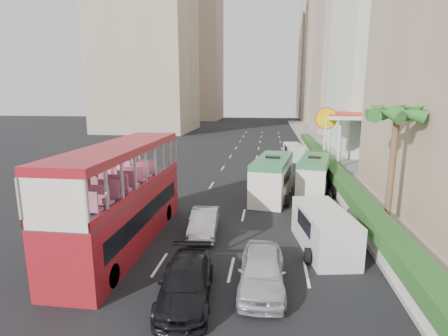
% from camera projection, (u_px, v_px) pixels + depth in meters
% --- Properties ---
extents(ground_plane, '(200.00, 200.00, 0.00)m').
position_uv_depth(ground_plane, '(244.00, 250.00, 16.97)').
color(ground_plane, black).
rests_on(ground_plane, ground).
extents(double_decker_bus, '(2.50, 11.00, 5.06)m').
position_uv_depth(double_decker_bus, '(123.00, 195.00, 17.21)').
color(double_decker_bus, maroon).
rests_on(double_decker_bus, ground).
extents(car_silver_lane_a, '(1.68, 4.07, 1.31)m').
position_uv_depth(car_silver_lane_a, '(204.00, 234.00, 18.97)').
color(car_silver_lane_a, silver).
rests_on(car_silver_lane_a, ground).
extents(car_silver_lane_b, '(1.81, 4.41, 1.50)m').
position_uv_depth(car_silver_lane_b, '(262.00, 288.00, 13.65)').
color(car_silver_lane_b, silver).
rests_on(car_silver_lane_b, ground).
extents(car_black, '(2.38, 4.78, 1.34)m').
position_uv_depth(car_black, '(186.00, 299.00, 12.88)').
color(car_black, black).
rests_on(car_black, ground).
extents(van_asset, '(2.54, 4.95, 1.34)m').
position_uv_depth(van_asset, '(273.00, 172.00, 34.09)').
color(van_asset, silver).
rests_on(van_asset, ground).
extents(minibus_near, '(3.24, 6.89, 2.94)m').
position_uv_depth(minibus_near, '(272.00, 178.00, 25.45)').
color(minibus_near, silver).
rests_on(minibus_near, ground).
extents(minibus_far, '(3.16, 6.31, 2.68)m').
position_uv_depth(minibus_far, '(314.00, 175.00, 26.86)').
color(minibus_far, silver).
rests_on(minibus_far, ground).
extents(panel_van_near, '(2.76, 5.18, 1.97)m').
position_uv_depth(panel_van_near, '(324.00, 230.00, 16.87)').
color(panel_van_near, silver).
rests_on(panel_van_near, ground).
extents(panel_van_far, '(2.28, 4.60, 1.77)m').
position_uv_depth(panel_van_far, '(293.00, 152.00, 40.53)').
color(panel_van_far, silver).
rests_on(panel_van_far, ground).
extents(sidewalk, '(6.00, 120.00, 0.18)m').
position_uv_depth(sidewalk, '(338.00, 160.00, 40.06)').
color(sidewalk, '#99968C').
rests_on(sidewalk, ground).
extents(kerb_wall, '(0.30, 44.00, 1.00)m').
position_uv_depth(kerb_wall, '(329.00, 175.00, 29.62)').
color(kerb_wall, silver).
rests_on(kerb_wall, sidewalk).
extents(hedge, '(1.10, 44.00, 0.70)m').
position_uv_depth(hedge, '(330.00, 166.00, 29.45)').
color(hedge, '#2D6626').
rests_on(hedge, kerb_wall).
extents(palm_tree, '(0.36, 0.36, 6.40)m').
position_uv_depth(palm_tree, '(392.00, 169.00, 19.16)').
color(palm_tree, brown).
rests_on(palm_tree, sidewalk).
extents(shell_station, '(6.50, 8.00, 5.50)m').
position_uv_depth(shell_station, '(353.00, 139.00, 37.44)').
color(shell_station, silver).
rests_on(shell_station, ground).
extents(tower_far_a, '(14.00, 14.00, 44.00)m').
position_uv_depth(tower_far_a, '(335.00, 37.00, 89.83)').
color(tower_far_a, tan).
rests_on(tower_far_a, ground).
extents(tower_far_b, '(14.00, 14.00, 40.00)m').
position_uv_depth(tower_far_b, '(322.00, 54.00, 111.58)').
color(tower_far_b, '#B5A38F').
rests_on(tower_far_b, ground).
extents(tower_left_b, '(16.00, 16.00, 46.00)m').
position_uv_depth(tower_left_b, '(193.00, 40.00, 102.35)').
color(tower_left_b, tan).
rests_on(tower_left_b, ground).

